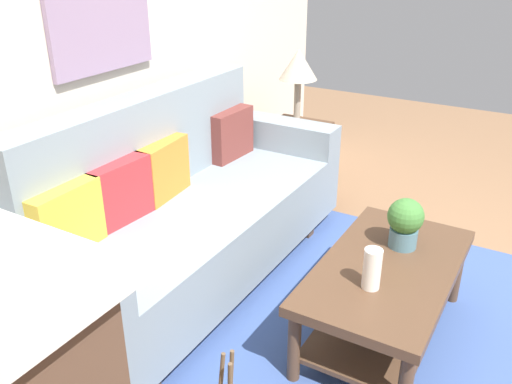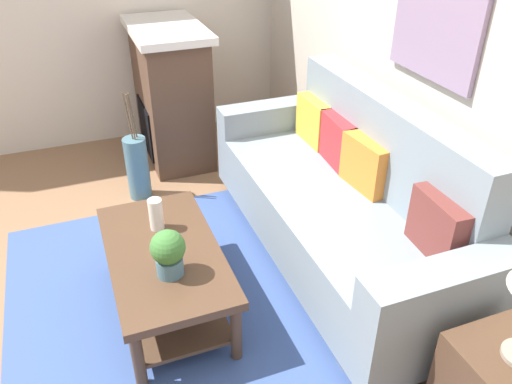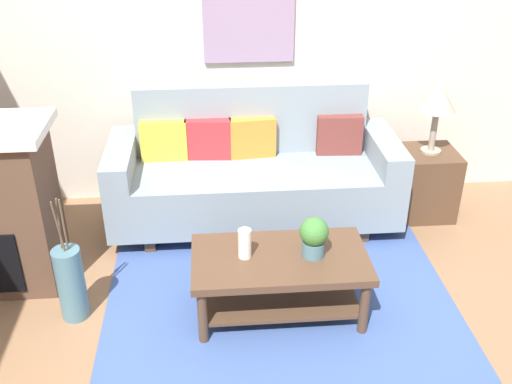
{
  "view_description": "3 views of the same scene",
  "coord_description": "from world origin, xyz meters",
  "views": [
    {
      "loc": [
        -2.24,
        -0.08,
        1.84
      ],
      "look_at": [
        -0.05,
        1.2,
        0.66
      ],
      "focal_mm": 38.11,
      "sensor_mm": 36.0,
      "label": 1
    },
    {
      "loc": [
        2.24,
        0.16,
        2.18
      ],
      "look_at": [
        -0.24,
        1.11,
        0.54
      ],
      "focal_mm": 36.0,
      "sensor_mm": 36.0,
      "label": 2
    },
    {
      "loc": [
        -0.42,
        -2.52,
        2.53
      ],
      "look_at": [
        -0.14,
        0.87,
        0.68
      ],
      "focal_mm": 41.5,
      "sensor_mm": 36.0,
      "label": 3
    }
  ],
  "objects": [
    {
      "name": "area_rug",
      "position": [
        0.0,
        0.5,
        0.01
      ],
      "size": [
        2.3,
        1.87,
        0.01
      ],
      "primitive_type": "cube",
      "color": "#3D5693",
      "rests_on": "ground_plane"
    },
    {
      "name": "throw_pillow_orange",
      "position": [
        -0.09,
        1.77,
        0.68
      ],
      "size": [
        0.37,
        0.15,
        0.32
      ],
      "primitive_type": "cube",
      "rotation": [
        0.0,
        0.0,
        0.09
      ],
      "color": "orange",
      "rests_on": "couch"
    },
    {
      "name": "floor_vase",
      "position": [
        -1.33,
        0.55,
        0.25
      ],
      "size": [
        0.17,
        0.17,
        0.5
      ],
      "primitive_type": "cylinder",
      "color": "slate",
      "rests_on": "ground_plane"
    },
    {
      "name": "potted_plant_tabletop",
      "position": [
        0.18,
        0.48,
        0.57
      ],
      "size": [
        0.18,
        0.18,
        0.26
      ],
      "color": "slate",
      "rests_on": "coffee_table"
    },
    {
      "name": "throw_pillow_mustard",
      "position": [
        -0.79,
        1.77,
        0.68
      ],
      "size": [
        0.36,
        0.13,
        0.32
      ],
      "primitive_type": "cube",
      "rotation": [
        0.0,
        0.0,
        0.01
      ],
      "color": "gold",
      "rests_on": "couch"
    },
    {
      "name": "floor_vase_branch_c",
      "position": [
        -1.34,
        0.53,
        0.68
      ],
      "size": [
        0.03,
        0.04,
        0.36
      ],
      "primitive_type": "cylinder",
      "rotation": [
        0.07,
        -0.06,
        0.0
      ],
      "color": "brown",
      "rests_on": "floor_vase"
    },
    {
      "name": "couch",
      "position": [
        -0.09,
        1.65,
        0.43
      ],
      "size": [
        2.23,
        0.84,
        1.08
      ],
      "color": "gray",
      "rests_on": "ground_plane"
    },
    {
      "name": "throw_pillow_maroon",
      "position": [
        0.6,
        1.77,
        0.68
      ],
      "size": [
        0.37,
        0.14,
        0.32
      ],
      "primitive_type": "cube",
      "rotation": [
        0.0,
        0.0,
        -0.06
      ],
      "color": "brown",
      "rests_on": "couch"
    },
    {
      "name": "throw_pillow_crimson",
      "position": [
        -0.44,
        1.77,
        0.68
      ],
      "size": [
        0.37,
        0.14,
        0.32
      ],
      "primitive_type": "cube",
      "rotation": [
        0.0,
        0.0,
        -0.07
      ],
      "color": "red",
      "rests_on": "couch"
    },
    {
      "name": "side_table",
      "position": [
        1.32,
        1.64,
        0.28
      ],
      "size": [
        0.44,
        0.44,
        0.56
      ],
      "primitive_type": "cube",
      "color": "#513826",
      "rests_on": "ground_plane"
    },
    {
      "name": "floor_vase_branch_b",
      "position": [
        -1.34,
        0.56,
        0.68
      ],
      "size": [
        0.04,
        0.04,
        0.36
      ],
      "primitive_type": "cylinder",
      "rotation": [
        0.07,
        0.07,
        0.0
      ],
      "color": "brown",
      "rests_on": "floor_vase"
    },
    {
      "name": "tabletop_vase",
      "position": [
        -0.24,
        0.5,
        0.53
      ],
      "size": [
        0.08,
        0.08,
        0.19
      ],
      "primitive_type": "cylinder",
      "color": "white",
      "rests_on": "coffee_table"
    },
    {
      "name": "framed_painting",
      "position": [
        -0.09,
        2.11,
        1.54
      ],
      "size": [
        0.71,
        0.03,
        0.69
      ],
      "primitive_type": "cube",
      "color": "gray"
    },
    {
      "name": "ground_plane",
      "position": [
        0.0,
        0.0,
        0.0
      ],
      "size": [
        8.98,
        8.98,
        0.0
      ],
      "primitive_type": "plane",
      "color": "#8C6647"
    },
    {
      "name": "wall_back",
      "position": [
        0.0,
        2.18,
        1.35
      ],
      "size": [
        4.98,
        0.1,
        2.7
      ],
      "primitive_type": "cube",
      "color": "beige",
      "rests_on": "ground_plane"
    },
    {
      "name": "floor_vase_branch_a",
      "position": [
        -1.31,
        0.55,
        0.68
      ],
      "size": [
        0.02,
        0.03,
        0.36
      ],
      "primitive_type": "cylinder",
      "rotation": [
        0.06,
        0.01,
        0.0
      ],
      "color": "brown",
      "rests_on": "floor_vase"
    },
    {
      "name": "coffee_table",
      "position": [
        -0.02,
        0.48,
        0.31
      ],
      "size": [
        1.1,
        0.6,
        0.43
      ],
      "color": "#513826",
      "rests_on": "ground_plane"
    },
    {
      "name": "table_lamp",
      "position": [
        1.32,
        1.64,
        0.99
      ],
      "size": [
        0.28,
        0.28,
        0.57
      ],
      "color": "gray",
      "rests_on": "side_table"
    }
  ]
}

